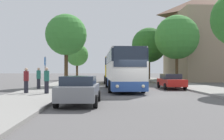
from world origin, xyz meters
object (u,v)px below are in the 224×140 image
at_px(bus_front, 123,69).
at_px(tree_left_far, 66,35).
at_px(pedestrian_waiting_far, 47,80).
at_px(tree_right_mid, 177,37).
at_px(bus_stop_sign, 45,70).
at_px(parked_car_right_near, 171,81).
at_px(parked_car_left_curb, 79,89).
at_px(tree_right_far, 149,45).
at_px(parked_car_right_far, 137,76).
at_px(pedestrian_waiting_near, 26,80).
at_px(bus_middle, 114,70).
at_px(pedestrian_walking_back, 39,78).
at_px(tree_left_near, 77,55).

distance_m(bus_front, tree_left_far, 8.55).
relative_size(pedestrian_waiting_far, tree_right_mid, 0.20).
height_order(bus_stop_sign, tree_right_mid, tree_right_mid).
xyz_separation_m(parked_car_right_near, bus_stop_sign, (-10.78, -5.26, 1.03)).
xyz_separation_m(bus_stop_sign, pedestrian_waiting_far, (0.33, -1.06, -0.71)).
relative_size(parked_car_left_curb, bus_stop_sign, 1.67).
height_order(parked_car_left_curb, pedestrian_waiting_far, pedestrian_waiting_far).
bearing_deg(tree_right_far, parked_car_left_curb, -106.18).
bearing_deg(parked_car_right_far, tree_left_far, 61.28).
bearing_deg(pedestrian_waiting_near, parked_car_left_curb, 51.02).
bearing_deg(tree_left_far, bus_middle, 58.25).
relative_size(parked_car_left_curb, tree_right_mid, 0.48).
xyz_separation_m(parked_car_right_far, pedestrian_waiting_near, (-11.61, -27.03, 0.29)).
distance_m(parked_car_right_near, tree_left_far, 12.22).
height_order(bus_front, tree_right_mid, tree_right_mid).
relative_size(bus_middle, bus_stop_sign, 3.98).
relative_size(parked_car_right_far, tree_right_far, 0.45).
relative_size(bus_front, parked_car_left_curb, 2.59).
bearing_deg(pedestrian_waiting_far, bus_front, -33.03).
distance_m(parked_car_right_near, pedestrian_waiting_far, 12.22).
height_order(bus_middle, tree_right_mid, tree_right_mid).
relative_size(bus_middle, tree_right_mid, 1.14).
height_order(pedestrian_waiting_near, tree_right_far, tree_right_far).
bearing_deg(bus_stop_sign, tree_left_far, 88.14).
xyz_separation_m(pedestrian_waiting_near, tree_right_far, (13.98, 28.25, 5.32)).
bearing_deg(tree_left_far, bus_stop_sign, -91.86).
distance_m(bus_stop_sign, tree_left_far, 9.99).
relative_size(bus_stop_sign, tree_left_far, 0.34).
xyz_separation_m(parked_car_left_curb, pedestrian_walking_back, (-4.35, 9.53, 0.32)).
relative_size(bus_stop_sign, tree_right_far, 0.28).
bearing_deg(parked_car_right_far, pedestrian_waiting_far, 71.54).
bearing_deg(bus_stop_sign, tree_right_mid, 47.89).
bearing_deg(pedestrian_waiting_near, tree_right_mid, 149.41).
distance_m(pedestrian_waiting_far, tree_right_mid, 22.77).
distance_m(tree_left_far, tree_right_mid, 15.73).
relative_size(tree_right_mid, tree_right_far, 0.98).
height_order(bus_middle, pedestrian_waiting_far, bus_middle).
bearing_deg(bus_middle, bus_front, -88.76).
relative_size(bus_front, tree_left_far, 1.47).
distance_m(pedestrian_waiting_near, pedestrian_walking_back, 4.17).
distance_m(bus_front, pedestrian_waiting_far, 7.79).
bearing_deg(pedestrian_waiting_near, parked_car_right_far, 169.52).
distance_m(bus_middle, pedestrian_walking_back, 16.53).
relative_size(bus_front, pedestrian_waiting_near, 6.35).
xyz_separation_m(pedestrian_waiting_far, tree_left_far, (-0.03, 10.26, 4.57)).
height_order(pedestrian_waiting_far, tree_left_near, tree_left_near).
relative_size(pedestrian_waiting_far, pedestrian_walking_back, 0.98).
relative_size(parked_car_left_curb, tree_left_near, 0.66).
distance_m(bus_front, parked_car_right_far, 22.71).
height_order(parked_car_right_near, tree_right_mid, tree_right_mid).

